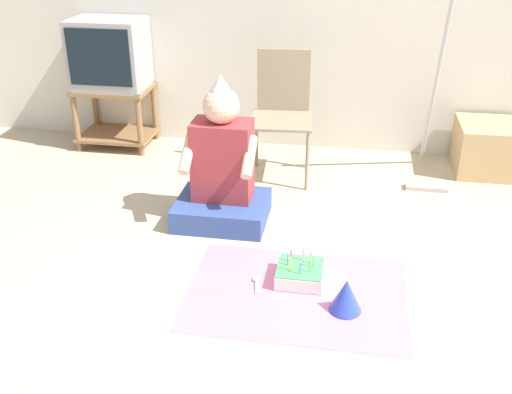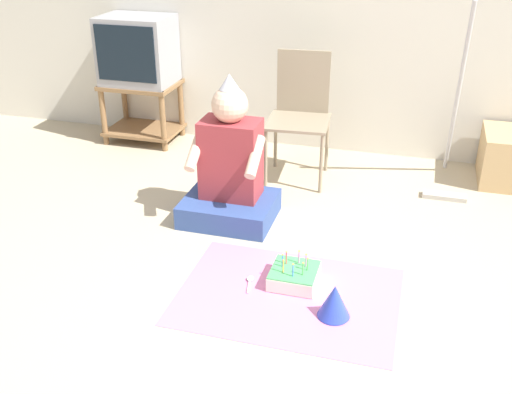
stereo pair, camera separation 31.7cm
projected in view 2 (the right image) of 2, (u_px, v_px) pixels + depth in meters
name	position (u px, v px, depth m)	size (l,w,h in m)	color
ground_plane	(264.00, 325.00, 2.77)	(16.00, 16.00, 0.00)	tan
tv_stand	(143.00, 106.00, 4.79)	(0.57, 0.43, 0.47)	olive
tv	(138.00, 50.00, 4.59)	(0.53, 0.41, 0.51)	#99999E
folding_chair	(300.00, 108.00, 4.08)	(0.44, 0.44, 0.86)	gray
dust_mop	(452.00, 137.00, 3.89)	(0.28, 0.53, 1.26)	#B2ADA3
person_seated	(230.00, 172.00, 3.58)	(0.55, 0.45, 0.90)	#334C8C
party_cloth	(288.00, 296.00, 2.97)	(1.08, 0.79, 0.01)	pink
birthday_cake	(294.00, 276.00, 3.05)	(0.24, 0.24, 0.16)	#F4E0C6
party_hat_blue	(334.00, 301.00, 2.79)	(0.16, 0.16, 0.17)	blue
plastic_spoon_near	(250.00, 280.00, 3.07)	(0.04, 0.14, 0.01)	white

